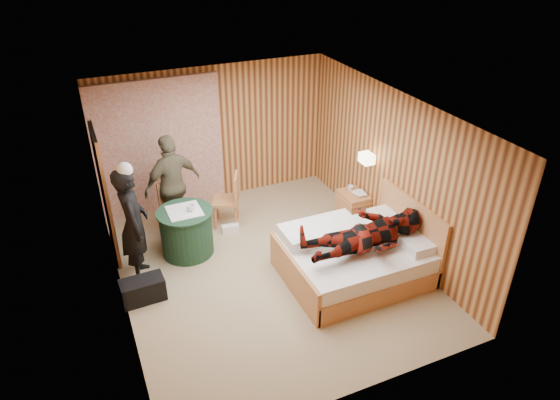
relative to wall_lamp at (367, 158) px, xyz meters
name	(u,v)px	position (x,y,z in m)	size (l,w,h in m)	color
floor	(268,268)	(-1.92, -0.45, -1.30)	(4.20, 5.00, 0.01)	tan
ceiling	(265,112)	(-1.92, -0.45, 1.20)	(4.20, 5.00, 0.01)	silver
wall_back	(214,135)	(-1.92, 2.05, -0.05)	(4.20, 0.02, 2.50)	tan
wall_left	(112,230)	(-4.02, -0.45, -0.05)	(0.02, 5.00, 2.50)	tan
wall_right	(392,170)	(0.18, -0.45, -0.05)	(0.02, 5.00, 2.50)	tan
curtain	(160,148)	(-2.92, 1.98, -0.10)	(2.20, 0.08, 2.40)	beige
doorway	(105,195)	(-3.98, 0.95, -0.28)	(0.06, 0.90, 2.05)	black
wall_lamp	(367,158)	(0.00, 0.00, 0.00)	(0.26, 0.24, 0.16)	gold
bed	(354,257)	(-0.80, -1.08, -0.99)	(1.99, 1.56, 1.07)	tan
nightstand	(353,207)	(-0.04, 0.22, -1.02)	(0.42, 0.57, 0.55)	tan
round_table	(187,231)	(-2.92, 0.46, -0.91)	(0.87, 0.87, 0.77)	#214931
chair_far	(174,203)	(-2.94, 1.14, -0.76)	(0.54, 0.54, 0.93)	tan
chair_near	(230,196)	(-2.01, 0.98, -0.75)	(0.56, 0.56, 0.95)	tan
duffel_bag	(143,290)	(-3.77, -0.41, -1.13)	(0.59, 0.32, 0.34)	black
sneaker_left	(230,228)	(-2.11, 0.75, -1.24)	(0.29, 0.12, 0.13)	white
sneaker_right	(204,237)	(-2.60, 0.68, -1.23)	(0.31, 0.12, 0.14)	white
woman_standing	(134,224)	(-3.70, 0.18, -0.42)	(0.64, 0.42, 1.76)	black
man_at_table	(173,185)	(-2.92, 1.18, -0.44)	(1.01, 0.42, 1.72)	brown
man_on_bed	(368,227)	(-0.77, -1.31, -0.33)	(1.77, 0.67, 0.86)	maroon
book_lower	(355,194)	(-0.04, 0.17, -0.74)	(0.17, 0.22, 0.02)	white
book_upper	(356,193)	(-0.04, 0.17, -0.72)	(0.16, 0.22, 0.02)	white
cup_nightstand	(350,188)	(-0.04, 0.35, -0.71)	(0.10, 0.10, 0.09)	white
cup_table	(191,208)	(-2.82, 0.41, -0.48)	(0.12, 0.12, 0.10)	white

